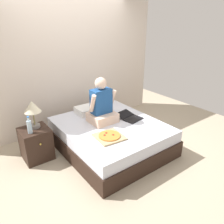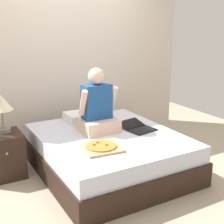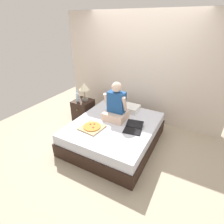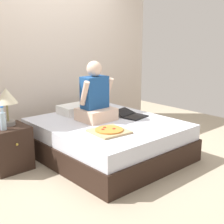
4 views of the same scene
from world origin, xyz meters
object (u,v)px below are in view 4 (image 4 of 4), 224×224
Objects in this scene: nightstand_left at (9,148)px; pizza_box at (109,131)px; lamp_on_left_nightstand at (6,98)px; laptop at (132,115)px; person_seated at (95,99)px; water_bottle at (3,120)px; bed at (107,139)px.

nightstand_left is 1.21× the size of pizza_box.
lamp_on_left_nightstand is 1.66m from laptop.
person_seated is (1.09, -0.31, 0.50)m from nightstand_left.
lamp_on_left_nightstand is at bearing 51.37° from nightstand_left.
water_bottle is at bearing 169.35° from person_seated.
lamp_on_left_nightstand is at bearing 49.40° from water_bottle.
pizza_box is (0.82, -0.90, -0.36)m from lamp_on_left_nightstand.
nightstand_left is 1.66m from laptop.
lamp_on_left_nightstand is at bearing 159.39° from laptop.
water_bottle is 1.20m from person_seated.
person_seated is at bearing 155.78° from laptop.
lamp_on_left_nightstand is (-1.11, 0.53, 0.62)m from bed.
bed is 4.12× the size of lamp_on_left_nightstand.
water_bottle is (-1.23, 0.39, 0.41)m from bed.
lamp_on_left_nightstand reaches higher than laptop.
person_seated is 0.64m from pizza_box.
bed is 4.24× the size of pizza_box.
bed is at bearing -72.54° from person_seated.
lamp_on_left_nightstand is 0.58× the size of person_seated.
nightstand_left is at bearing 135.34° from pizza_box.
lamp_on_left_nightstand is 0.28m from water_bottle.
bed is 0.53m from pizza_box.
laptop is (0.42, -0.04, 0.26)m from bed.
person_seated reaches higher than laptop.
pizza_box is (0.86, -0.85, 0.23)m from nightstand_left.
nightstand_left reaches higher than pizza_box.
bed is 1.38m from lamp_on_left_nightstand.
laptop is 0.78m from pizza_box.
nightstand_left is 0.39m from water_bottle.
person_seated is at bearing -10.65° from water_bottle.
laptop is (1.64, -0.43, -0.14)m from water_bottle.
nightstand_left is 1.23m from pizza_box.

